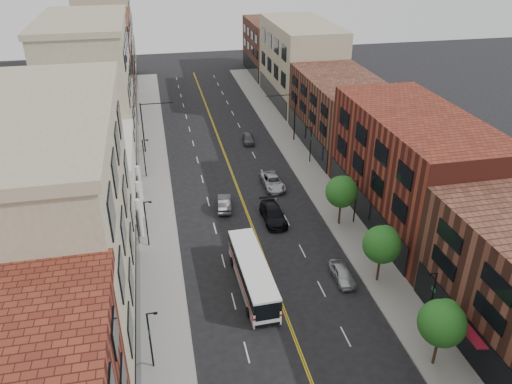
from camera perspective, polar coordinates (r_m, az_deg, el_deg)
sidewalk_left at (r=61.44m, az=-11.41°, el=-0.22°), size 4.00×110.00×0.15m
sidewalk_right at (r=64.31m, az=6.63°, el=1.53°), size 4.00×110.00×0.15m
bldg_l_tanoffice at (r=38.73m, az=-22.01°, el=-4.89°), size 10.00×22.00×18.00m
bldg_l_white at (r=56.65m, az=-18.72°, el=0.68°), size 10.00×14.00×8.00m
bldg_l_far_a at (r=70.59m, az=-18.21°, el=10.59°), size 10.00×20.00×18.00m
bldg_l_far_b at (r=90.19m, az=-17.11°, el=13.43°), size 10.00×20.00×15.00m
bldg_l_far_c at (r=107.23m, az=-16.74°, el=17.09°), size 10.00×16.00×20.00m
bldg_r_mid at (r=55.43m, az=17.38°, el=2.59°), size 10.00×22.00×12.00m
bldg_r_far_a at (r=73.33m, az=9.70°, el=8.93°), size 10.00×20.00×10.00m
bldg_r_far_b at (r=91.79m, az=5.08°, el=14.45°), size 10.00×22.00×14.00m
bldg_r_far_c at (r=110.92m, az=2.01°, el=16.17°), size 10.00×18.00×11.00m
tree_r_1 at (r=38.69m, az=20.56°, el=-13.68°), size 3.40×3.40×5.59m
tree_r_2 at (r=45.42m, az=14.27°, el=-5.69°), size 3.40×3.40×5.59m
tree_r_3 at (r=53.19m, az=9.82°, el=0.16°), size 3.40×3.40×5.59m
lamp_l_1 at (r=37.67m, az=-11.97°, el=-15.93°), size 0.81×0.55×5.05m
lamp_l_2 at (r=50.47m, az=-12.39°, el=-3.29°), size 0.81×0.55×5.05m
lamp_l_3 at (r=64.71m, az=-12.63°, el=4.02°), size 0.81×0.55×5.05m
lamp_r_1 at (r=42.59m, az=19.46°, el=-11.09°), size 0.81×0.55×5.05m
lamp_r_2 at (r=54.24m, az=11.29°, el=-0.79°), size 0.81×0.55×5.05m
lamp_r_3 at (r=67.69m, az=6.24°, el=5.67°), size 0.81×0.55×5.05m
signal_mast_left at (r=71.50m, az=-12.30°, el=7.88°), size 4.49×0.18×7.20m
signal_mast_right at (r=74.05m, az=3.92°, el=9.18°), size 4.49×0.18×7.20m
city_bus at (r=44.74m, az=-0.39°, el=-9.20°), size 2.81×10.92×2.79m
car_parked_far at (r=46.82m, az=9.85°, el=-9.20°), size 1.61×3.99×1.36m
car_lane_behind at (r=57.12m, az=-3.62°, el=-1.27°), size 2.06×4.45×1.41m
car_lane_a at (r=54.72m, az=1.97°, el=-2.55°), size 2.34×5.60×1.62m
car_lane_b at (r=61.71m, az=1.94°, el=1.19°), size 2.51×5.30×1.46m
car_lane_c at (r=74.68m, az=-0.89°, el=6.15°), size 1.96×4.06×1.34m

